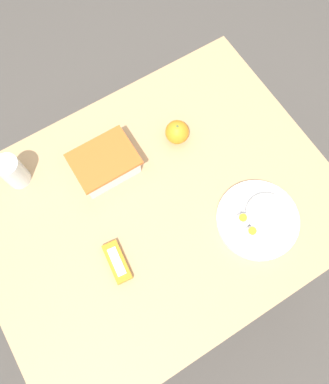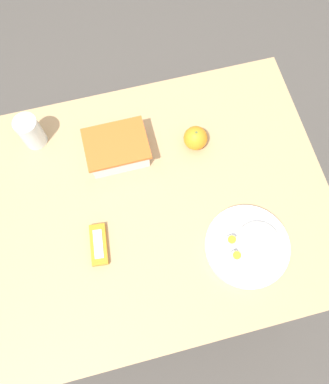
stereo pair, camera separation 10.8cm
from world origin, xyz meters
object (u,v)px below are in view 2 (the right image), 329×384
object	(u,v)px
orange_fruit	(195,138)
rice_plate	(250,245)
food_container	(117,150)
drinking_glass	(31,132)
candy_bar	(99,245)

from	to	relation	value
orange_fruit	rice_plate	bearing A→B (deg)	-80.12
food_container	rice_plate	world-z (taller)	food_container
rice_plate	drinking_glass	world-z (taller)	drinking_glass
orange_fruit	drinking_glass	bearing A→B (deg)	164.45
candy_bar	orange_fruit	bearing A→B (deg)	34.73
candy_bar	drinking_glass	bearing A→B (deg)	108.77
orange_fruit	rice_plate	size ratio (longest dim) A/B	0.31
food_container	drinking_glass	distance (m)	0.27
food_container	rice_plate	distance (m)	0.48
drinking_glass	food_container	bearing A→B (deg)	-24.95
rice_plate	candy_bar	size ratio (longest dim) A/B	1.97
food_container	candy_bar	size ratio (longest dim) A/B	1.53
orange_fruit	drinking_glass	distance (m)	0.50
rice_plate	food_container	bearing A→B (deg)	128.84
food_container	orange_fruit	bearing A→B (deg)	-5.12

